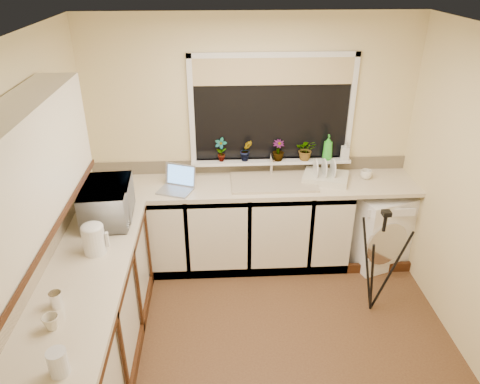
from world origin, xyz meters
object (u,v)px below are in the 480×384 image
plant_a (221,150)px  soap_bottle_clear (345,150)px  washing_machine (377,227)px  plant_c (278,150)px  kettle (94,240)px  microwave (108,202)px  cup_back (366,174)px  plant_b (246,150)px  glass_jug (58,363)px  cup_left (51,322)px  dish_rack (326,178)px  soap_bottle_green (328,147)px  plant_d (306,149)px  steel_jar (56,300)px  laptop (178,183)px  tripod (378,263)px

plant_a → soap_bottle_clear: bearing=-0.8°
washing_machine → plant_c: 1.30m
kettle → soap_bottle_clear: 2.57m
microwave → cup_back: 2.48m
kettle → plant_b: size_ratio=1.00×
glass_jug → plant_a: 2.60m
washing_machine → cup_left: size_ratio=7.96×
plant_a → dish_rack: bearing=-10.8°
microwave → soap_bottle_green: 2.18m
kettle → soap_bottle_green: bearing=32.6°
glass_jug → plant_d: 2.99m
glass_jug → plant_b: bearing=64.6°
plant_c → soap_bottle_green: soap_bottle_green is taller
steel_jar → soap_bottle_clear: bearing=39.1°
laptop → tripod: 1.95m
plant_c → cup_left: (-1.62, -2.09, -0.21)m
plant_d → kettle: bearing=-144.3°
glass_jug → soap_bottle_green: 3.13m
plant_c → cup_back: bearing=-10.6°
laptop → cup_left: size_ratio=3.84×
laptop → tripod: (1.75, -0.75, -0.45)m
cup_left → kettle: bearing=84.1°
laptop → kettle: bearing=-96.9°
plant_b → plant_a: bearing=180.0°
plant_b → cup_left: bearing=-121.7°
microwave → cup_left: bearing=172.5°
soap_bottle_green → plant_d: bearing=179.5°
plant_d → washing_machine: bearing=-19.4°
steel_jar → cup_back: bearing=34.5°
glass_jug → microwave: size_ratio=0.27×
kettle → glass_jug: (0.06, -1.12, -0.03)m
plant_a → washing_machine: bearing=-9.7°
dish_rack → tripod: bearing=-51.2°
cup_left → soap_bottle_green: bearing=44.6°
cup_left → tripod: bearing=23.8°
steel_jar → plant_a: 2.20m
steel_jar → soap_bottle_green: 2.86m
steel_jar → soap_bottle_green: soap_bottle_green is taller
kettle → dish_rack: bearing=29.3°
tripod → microwave: bearing=-179.5°
cup_back → tripod: bearing=-97.0°
dish_rack → cup_back: cup_back is taller
steel_jar → cup_back: (2.51, 1.73, -0.01)m
glass_jug → dish_rack: bearing=49.3°
microwave → cup_left: size_ratio=5.68×
kettle → plant_c: size_ratio=1.03×
plant_d → cup_left: bearing=-132.3°
glass_jug → soap_bottle_green: size_ratio=0.60×
cup_left → laptop: bearing=70.8°
soap_bottle_green → washing_machine: bearing=-26.4°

